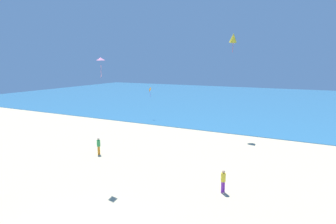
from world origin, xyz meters
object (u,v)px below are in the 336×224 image
(person_1, at_px, (223,180))
(kite_orange, at_px, (150,90))
(kite_pink, at_px, (100,59))
(person_2, at_px, (99,145))
(kite_yellow, at_px, (233,38))

(person_1, distance_m, kite_orange, 23.41)
(person_1, height_order, kite_pink, kite_pink)
(person_2, relative_size, kite_yellow, 0.74)
(kite_orange, bearing_deg, kite_yellow, -17.10)
(person_2, height_order, kite_pink, kite_pink)
(kite_pink, relative_size, kite_orange, 0.97)
(kite_pink, bearing_deg, person_2, 135.63)
(person_1, bearing_deg, kite_yellow, 131.29)
(person_1, xyz_separation_m, person_2, (-11.38, 2.06, 0.03))
(kite_pink, bearing_deg, kite_yellow, 72.54)
(person_1, bearing_deg, kite_orange, 160.05)
(kite_pink, height_order, kite_orange, kite_pink)
(person_2, xyz_separation_m, kite_yellow, (8.38, 11.64, 9.46))
(kite_orange, bearing_deg, person_2, -75.92)
(kite_yellow, height_order, kite_pink, kite_yellow)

